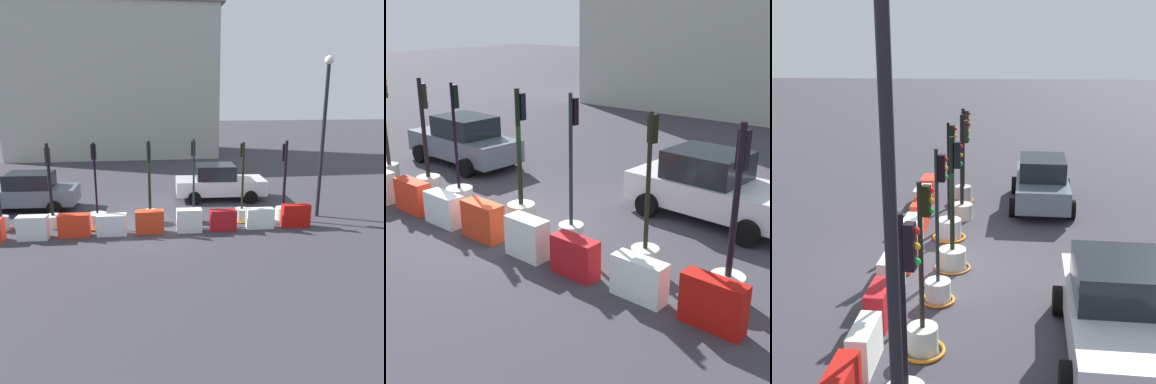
# 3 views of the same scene
# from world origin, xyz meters

# --- Properties ---
(ground_plane) EXTENTS (120.00, 120.00, 0.00)m
(ground_plane) POSITION_xyz_m (0.00, 0.00, 0.00)
(ground_plane) COLOR #38363F
(traffic_light_0) EXTENTS (0.76, 0.76, 3.29)m
(traffic_light_0) POSITION_xyz_m (-5.75, 0.15, 0.65)
(traffic_light_0) COLOR #ABAFAE
(traffic_light_0) RESTS_ON ground_plane
(traffic_light_1) EXTENTS (0.68, 0.68, 3.36)m
(traffic_light_1) POSITION_xyz_m (-3.82, 0.23, 0.66)
(traffic_light_1) COLOR beige
(traffic_light_1) RESTS_ON ground_plane
(traffic_light_2) EXTENTS (0.97, 0.97, 3.39)m
(traffic_light_2) POSITION_xyz_m (-2.05, -0.03, 0.44)
(traffic_light_2) COLOR #C0BBBF
(traffic_light_2) RESTS_ON ground_plane
(traffic_light_3) EXTENTS (0.92, 0.92, 3.38)m
(traffic_light_3) POSITION_xyz_m (0.04, 0.24, 0.56)
(traffic_light_3) COLOR beige
(traffic_light_3) RESTS_ON ground_plane
(traffic_light_4) EXTENTS (0.76, 0.76, 3.46)m
(traffic_light_4) POSITION_xyz_m (1.82, 0.06, 0.56)
(traffic_light_4) COLOR silver
(traffic_light_4) RESTS_ON ground_plane
(traffic_light_5) EXTENTS (0.85, 0.85, 3.31)m
(traffic_light_5) POSITION_xyz_m (3.84, -0.01, 0.52)
(traffic_light_5) COLOR silver
(traffic_light_5) RESTS_ON ground_plane
(traffic_light_6) EXTENTS (0.63, 0.63, 3.34)m
(traffic_light_6) POSITION_xyz_m (5.62, -0.03, 0.73)
(traffic_light_6) COLOR silver
(traffic_light_6) RESTS_ON ground_plane
(construction_barrier_2) EXTENTS (1.16, 0.45, 0.87)m
(construction_barrier_2) POSITION_xyz_m (-2.80, -0.99, 0.43)
(construction_barrier_2) COLOR red
(construction_barrier_2) RESTS_ON ground_plane
(construction_barrier_3) EXTENTS (1.11, 0.48, 0.81)m
(construction_barrier_3) POSITION_xyz_m (-1.43, -1.02, 0.40)
(construction_barrier_3) COLOR white
(construction_barrier_3) RESTS_ON ground_plane
(construction_barrier_4) EXTENTS (1.09, 0.49, 0.89)m
(construction_barrier_4) POSITION_xyz_m (-0.01, -0.98, 0.44)
(construction_barrier_4) COLOR red
(construction_barrier_4) RESTS_ON ground_plane
(construction_barrier_5) EXTENTS (0.99, 0.47, 0.90)m
(construction_barrier_5) POSITION_xyz_m (1.49, -1.04, 0.45)
(construction_barrier_5) COLOR white
(construction_barrier_5) RESTS_ON ground_plane
(construction_barrier_6) EXTENTS (1.02, 0.44, 0.82)m
(construction_barrier_6) POSITION_xyz_m (2.83, -1.04, 0.41)
(construction_barrier_6) COLOR red
(construction_barrier_6) RESTS_ON ground_plane
(construction_barrier_7) EXTENTS (1.08, 0.43, 0.81)m
(construction_barrier_7) POSITION_xyz_m (4.32, -0.99, 0.40)
(construction_barrier_7) COLOR white
(construction_barrier_7) RESTS_ON ground_plane
(construction_barrier_8) EXTENTS (1.13, 0.40, 0.92)m
(construction_barrier_8) POSITION_xyz_m (5.79, -1.02, 0.46)
(construction_barrier_8) COLOR #B8130C
(construction_barrier_8) RESTS_ON ground_plane
(car_white_van) EXTENTS (4.52, 2.42, 1.76)m
(car_white_van) POSITION_xyz_m (3.59, 3.57, 0.84)
(car_white_van) COLOR silver
(car_white_van) RESTS_ON ground_plane
(car_grey_saloon) EXTENTS (4.49, 2.29, 1.72)m
(car_grey_saloon) POSITION_xyz_m (-5.40, 2.88, 0.84)
(car_grey_saloon) COLOR slate
(car_grey_saloon) RESTS_ON ground_plane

